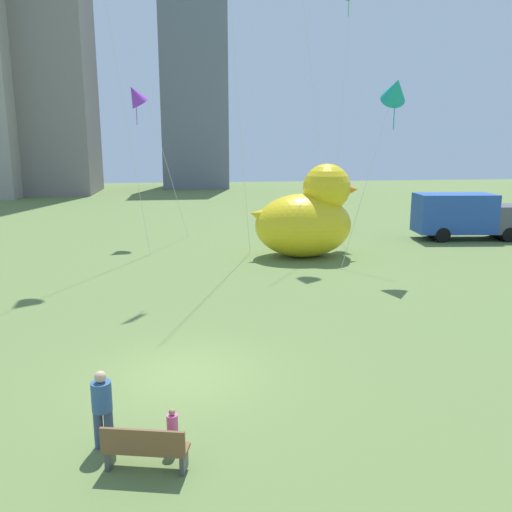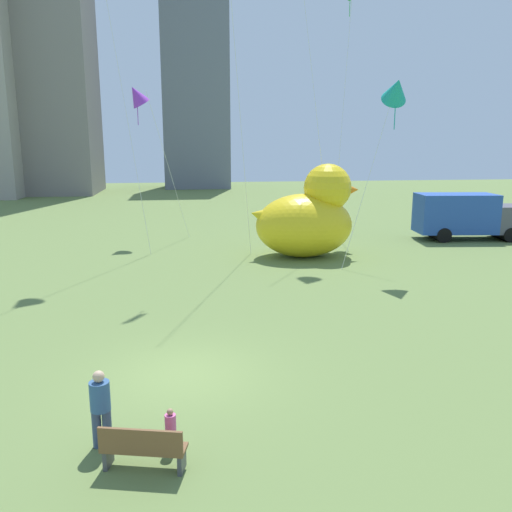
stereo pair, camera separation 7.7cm
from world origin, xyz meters
name	(u,v)px [view 2 (the right image)]	position (x,y,z in m)	size (l,w,h in m)	color
ground_plane	(183,375)	(0.00, 0.00, 0.00)	(140.00, 140.00, 0.00)	olive
park_bench	(143,447)	(-0.70, -4.00, 0.47)	(1.61, 0.80, 0.90)	brown
person_adult	(100,405)	(-1.56, -3.09, 0.88)	(0.39, 0.39, 1.60)	#38476B
person_child	(171,428)	(-0.22, -3.42, 0.49)	(0.22, 0.22, 0.89)	silver
giant_inflatable_duck	(308,218)	(6.57, 13.85, 2.07)	(5.88, 3.77, 4.87)	yellow
box_truck	(467,216)	(17.55, 17.43, 1.45)	(6.74, 2.99, 2.85)	#264CA5
city_skyline	(9,23)	(-19.38, 55.20, 19.62)	(49.77, 18.22, 41.69)	gray
kite_purple	(137,96)	(-2.44, 19.91, 8.65)	(3.75, 3.63, 9.42)	silver
kite_teal	(396,90)	(9.48, 10.03, 8.17)	(2.68, 2.83, 8.97)	silver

